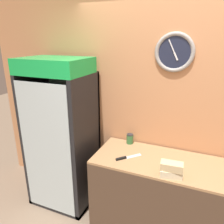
% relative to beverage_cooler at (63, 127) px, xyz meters
% --- Properties ---
extents(wall_back, '(5.20, 0.10, 2.70)m').
position_rel_beverage_cooler_xyz_m(wall_back, '(1.39, 0.32, 0.31)').
color(wall_back, tan).
rests_on(wall_back, ground_plane).
extents(prep_counter, '(1.69, 0.65, 0.88)m').
position_rel_beverage_cooler_xyz_m(prep_counter, '(1.39, -0.05, -0.61)').
color(prep_counter, '#4C3828').
rests_on(prep_counter, ground_plane).
extents(beverage_cooler, '(0.78, 0.64, 1.91)m').
position_rel_beverage_cooler_xyz_m(beverage_cooler, '(0.00, 0.00, 0.00)').
color(beverage_cooler, black).
rests_on(beverage_cooler, ground_plane).
extents(sandwich_stack_bottom, '(0.22, 0.14, 0.08)m').
position_rel_beverage_cooler_xyz_m(sandwich_stack_bottom, '(1.40, -0.30, -0.13)').
color(sandwich_stack_bottom, beige).
rests_on(sandwich_stack_bottom, prep_counter).
extents(sandwich_stack_middle, '(0.21, 0.12, 0.08)m').
position_rel_beverage_cooler_xyz_m(sandwich_stack_middle, '(1.40, -0.30, -0.06)').
color(sandwich_stack_middle, tan).
rests_on(sandwich_stack_middle, sandwich_stack_bottom).
extents(chefs_knife, '(0.23, 0.25, 0.02)m').
position_rel_beverage_cooler_xyz_m(chefs_knife, '(0.89, -0.16, -0.16)').
color(chefs_knife, silver).
rests_on(chefs_knife, prep_counter).
extents(condiment_jar, '(0.08, 0.08, 0.12)m').
position_rel_beverage_cooler_xyz_m(condiment_jar, '(0.83, 0.21, -0.11)').
color(condiment_jar, '#336B38').
rests_on(condiment_jar, prep_counter).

